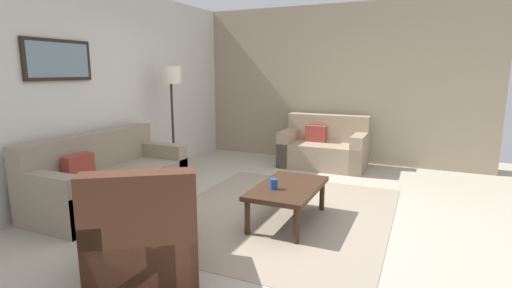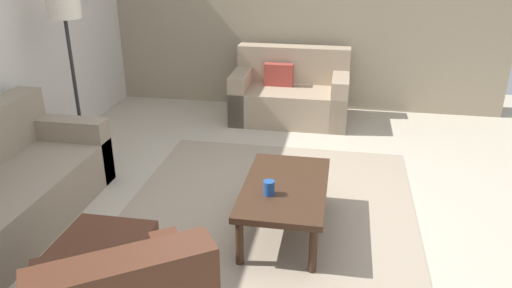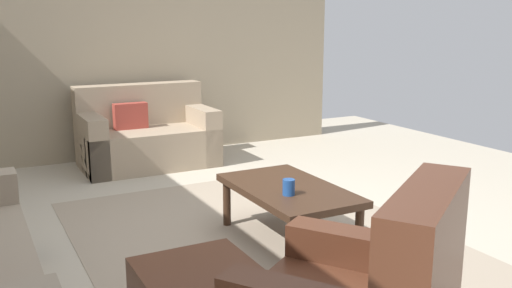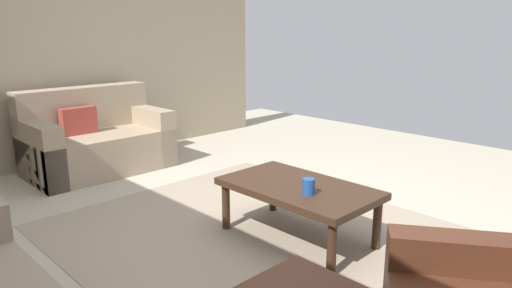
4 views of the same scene
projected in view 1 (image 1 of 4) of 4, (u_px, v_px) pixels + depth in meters
The scene contains 12 objects.
ground_plane at pixel (279, 213), 4.45m from camera, with size 8.00×8.00×0.00m, color #B2A893.
rear_partition at pixel (103, 89), 5.23m from camera, with size 6.00×0.12×2.80m, color silver.
stone_feature_panel at pixel (338, 84), 6.88m from camera, with size 0.12×5.20×2.80m, color gray.
area_rug at pixel (279, 213), 4.45m from camera, with size 2.97×2.48×0.01m, color gray.
couch_main at pixel (106, 180), 4.76m from camera, with size 2.00×0.88×0.88m.
couch_loveseat at pixel (324, 149), 6.65m from camera, with size 0.84×1.42×0.88m.
armchair_leather at pixel (145, 245), 2.96m from camera, with size 1.11×1.11×0.95m.
ottoman at pixel (155, 218), 3.78m from camera, with size 0.56×0.56×0.40m, color #4C2819.
coffee_table at pixel (288, 190), 4.16m from camera, with size 1.10×0.64×0.41m.
cup at pixel (274, 184), 4.02m from camera, with size 0.08×0.08×0.11m, color #1E478C.
lamp_standing at pixel (171, 86), 5.82m from camera, with size 0.32×0.32×1.71m.
framed_artwork at pixel (58, 60), 4.47m from camera, with size 0.90×0.04×0.48m.
Camera 1 is at (-3.96, -1.47, 1.64)m, focal length 26.71 mm.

